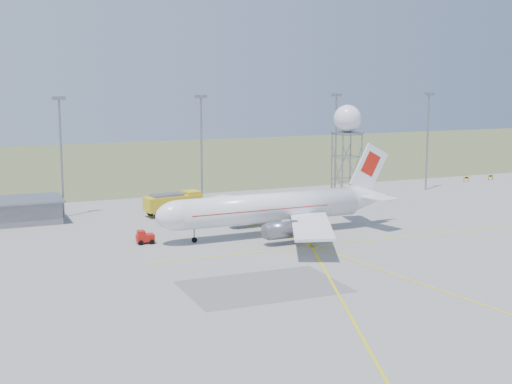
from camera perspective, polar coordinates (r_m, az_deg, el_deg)
name	(u,v)px	position (r m, az deg, el deg)	size (l,w,h in m)	color
ground	(492,303)	(80.64, 18.33, -8.42)	(400.00, 400.00, 0.00)	#999994
grass_strip	(152,161)	(205.21, -8.35, 2.49)	(400.00, 120.00, 0.03)	#4C5F34
building_grey	(3,212)	(123.31, -19.62, -1.50)	(19.00, 10.00, 3.90)	gray
mast_a	(61,147)	(124.85, -15.34, 3.52)	(2.20, 0.50, 20.50)	gray
mast_b	(201,141)	(130.55, -4.39, 4.06)	(2.20, 0.50, 20.50)	gray
mast_c	(336,136)	(141.98, 6.40, 4.45)	(2.20, 0.50, 20.50)	gray
mast_d	(428,133)	(153.97, 13.58, 4.62)	(2.20, 0.50, 20.50)	gray
taxi_sign_near	(466,178)	(169.44, 16.47, 1.09)	(1.60, 0.17, 1.20)	black
taxi_sign_far	(491,176)	(173.96, 18.25, 1.21)	(1.60, 0.17, 1.20)	black
airliner_main	(274,208)	(107.99, 1.43, -1.29)	(39.15, 38.06, 13.32)	white
radar_tower	(347,148)	(135.56, 7.28, 3.50)	(5.13, 5.13, 18.56)	gray
fire_truck	(175,204)	(124.16, -6.54, -0.98)	(10.31, 5.12, 3.98)	gold
baggage_tug	(145,239)	(103.95, -8.88, -3.70)	(2.57, 2.10, 1.94)	#BA160D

